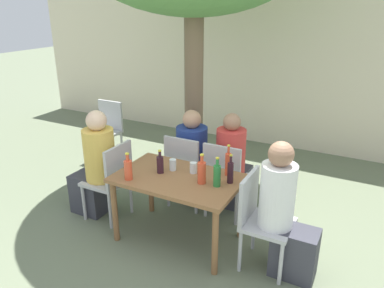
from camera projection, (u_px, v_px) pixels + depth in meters
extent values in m
plane|color=#667056|center=(179.00, 238.00, 4.00)|extent=(30.00, 30.00, 0.00)
cube|color=beige|center=(275.00, 64.00, 6.16)|extent=(10.00, 0.08, 2.80)
cylinder|color=brown|center=(194.00, 100.00, 4.85)|extent=(0.24, 0.24, 2.33)
cube|color=brown|center=(178.00, 179.00, 3.75)|extent=(1.25, 0.78, 0.04)
cylinder|color=brown|center=(115.00, 211.00, 3.85)|extent=(0.06, 0.06, 0.68)
cylinder|color=brown|center=(215.00, 242.00, 3.36)|extent=(0.06, 0.06, 0.68)
cylinder|color=brown|center=(151.00, 185.00, 4.40)|extent=(0.06, 0.06, 0.68)
cylinder|color=brown|center=(241.00, 208.00, 3.91)|extent=(0.06, 0.06, 0.68)
cube|color=#B2B2B7|center=(106.00, 181.00, 4.25)|extent=(0.44, 0.44, 0.04)
cube|color=#B2B2B7|center=(119.00, 165.00, 4.08)|extent=(0.04, 0.44, 0.45)
cylinder|color=#B2B2B7|center=(106.00, 189.00, 4.58)|extent=(0.04, 0.04, 0.44)
cylinder|color=#B2B2B7|center=(84.00, 203.00, 4.26)|extent=(0.04, 0.04, 0.44)
cylinder|color=#B2B2B7|center=(131.00, 196.00, 4.41)|extent=(0.04, 0.04, 0.44)
cylinder|color=#B2B2B7|center=(110.00, 211.00, 4.10)|extent=(0.04, 0.04, 0.44)
cube|color=#B2B2B7|center=(268.00, 225.00, 3.43)|extent=(0.44, 0.44, 0.04)
cube|color=#B2B2B7|center=(249.00, 196.00, 3.43)|extent=(0.04, 0.44, 0.45)
cylinder|color=#B2B2B7|center=(281.00, 264.00, 3.27)|extent=(0.04, 0.04, 0.44)
cylinder|color=#B2B2B7|center=(291.00, 241.00, 3.59)|extent=(0.04, 0.04, 0.44)
cylinder|color=#B2B2B7|center=(240.00, 251.00, 3.44)|extent=(0.04, 0.04, 0.44)
cylinder|color=#B2B2B7|center=(254.00, 230.00, 3.75)|extent=(0.04, 0.04, 0.44)
cube|color=#B2B2B7|center=(190.00, 170.00, 4.54)|extent=(0.44, 0.44, 0.04)
cube|color=#B2B2B7|center=(181.00, 157.00, 4.29)|extent=(0.44, 0.04, 0.45)
cylinder|color=#B2B2B7|center=(210.00, 184.00, 4.70)|extent=(0.04, 0.04, 0.44)
cylinder|color=#B2B2B7|center=(184.00, 178.00, 4.86)|extent=(0.04, 0.04, 0.44)
cylinder|color=#B2B2B7|center=(196.00, 197.00, 4.38)|extent=(0.04, 0.04, 0.44)
cylinder|color=#B2B2B7|center=(168.00, 190.00, 4.55)|extent=(0.04, 0.04, 0.44)
cube|color=#B2B2B7|center=(228.00, 178.00, 4.32)|extent=(0.44, 0.44, 0.04)
cube|color=#B2B2B7|center=(221.00, 165.00, 4.07)|extent=(0.44, 0.04, 0.45)
cylinder|color=#B2B2B7|center=(248.00, 193.00, 4.48)|extent=(0.04, 0.04, 0.44)
cylinder|color=#B2B2B7|center=(219.00, 186.00, 4.64)|extent=(0.04, 0.04, 0.44)
cylinder|color=#B2B2B7|center=(236.00, 208.00, 4.16)|extent=(0.04, 0.04, 0.44)
cylinder|color=#B2B2B7|center=(206.00, 200.00, 4.33)|extent=(0.04, 0.04, 0.44)
cube|color=#B2B2B7|center=(103.00, 133.00, 5.79)|extent=(0.44, 0.44, 0.04)
cube|color=#B2B2B7|center=(111.00, 115.00, 5.87)|extent=(0.44, 0.04, 0.45)
cylinder|color=#B2B2B7|center=(87.00, 149.00, 5.80)|extent=(0.04, 0.04, 0.44)
cylinder|color=#B2B2B7|center=(106.00, 154.00, 5.63)|extent=(0.04, 0.04, 0.44)
cylinder|color=#B2B2B7|center=(103.00, 142.00, 6.11)|extent=(0.04, 0.04, 0.44)
cylinder|color=#B2B2B7|center=(122.00, 145.00, 5.95)|extent=(0.04, 0.04, 0.44)
cube|color=#383842|center=(91.00, 193.00, 4.44)|extent=(0.40, 0.31, 0.47)
cylinder|color=gold|center=(100.00, 155.00, 4.17)|extent=(0.35, 0.35, 0.59)
sphere|color=beige|center=(96.00, 121.00, 4.02)|extent=(0.23, 0.23, 0.23)
cube|color=#383842|center=(294.00, 252.00, 3.39)|extent=(0.40, 0.28, 0.47)
cylinder|color=white|center=(277.00, 196.00, 3.29)|extent=(0.31, 0.31, 0.59)
sphere|color=#936B51|center=(281.00, 154.00, 3.15)|extent=(0.22, 0.22, 0.22)
cube|color=#383842|center=(199.00, 178.00, 4.83)|extent=(0.34, 0.40, 0.47)
cylinder|color=navy|center=(192.00, 147.00, 4.49)|extent=(0.38, 0.38, 0.51)
sphere|color=tan|center=(192.00, 119.00, 4.36)|extent=(0.22, 0.22, 0.22)
cube|color=#383842|center=(235.00, 186.00, 4.61)|extent=(0.30, 0.40, 0.47)
cylinder|color=#C63833|center=(231.00, 153.00, 4.26)|extent=(0.34, 0.34, 0.56)
sphere|color=#936B51|center=(232.00, 122.00, 4.13)|extent=(0.20, 0.20, 0.20)
cylinder|color=#DB4C2D|center=(228.00, 164.00, 3.74)|extent=(0.06, 0.06, 0.23)
cylinder|color=#DB4C2D|center=(229.00, 150.00, 3.69)|extent=(0.02, 0.02, 0.08)
cylinder|color=gold|center=(229.00, 146.00, 3.67)|extent=(0.03, 0.03, 0.01)
cylinder|color=#331923|center=(230.00, 173.00, 3.59)|extent=(0.06, 0.06, 0.21)
cylinder|color=#331923|center=(231.00, 159.00, 3.54)|extent=(0.02, 0.02, 0.07)
cylinder|color=gold|center=(231.00, 155.00, 3.52)|extent=(0.03, 0.03, 0.01)
cylinder|color=#DB4C2D|center=(128.00, 170.00, 3.66)|extent=(0.08, 0.08, 0.20)
cylinder|color=#DB4C2D|center=(127.00, 158.00, 3.61)|extent=(0.03, 0.03, 0.07)
cylinder|color=gold|center=(127.00, 154.00, 3.60)|extent=(0.04, 0.04, 0.01)
cylinder|color=#331923|center=(160.00, 165.00, 3.80)|extent=(0.07, 0.07, 0.18)
cylinder|color=#331923|center=(160.00, 154.00, 3.76)|extent=(0.03, 0.03, 0.06)
cylinder|color=gold|center=(160.00, 151.00, 3.74)|extent=(0.03, 0.03, 0.01)
cylinder|color=#287A38|center=(217.00, 176.00, 3.52)|extent=(0.07, 0.07, 0.21)
cylinder|color=#287A38|center=(217.00, 162.00, 3.47)|extent=(0.03, 0.03, 0.07)
cylinder|color=gold|center=(217.00, 158.00, 3.45)|extent=(0.03, 0.03, 0.01)
cylinder|color=#DB4C2D|center=(202.00, 173.00, 3.58)|extent=(0.08, 0.08, 0.21)
cylinder|color=#DB4C2D|center=(202.00, 159.00, 3.53)|extent=(0.03, 0.03, 0.07)
cylinder|color=gold|center=(202.00, 155.00, 3.51)|extent=(0.04, 0.04, 0.01)
cylinder|color=white|center=(193.00, 168.00, 3.81)|extent=(0.07, 0.07, 0.11)
cylinder|color=silver|center=(173.00, 165.00, 3.87)|extent=(0.07, 0.07, 0.12)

